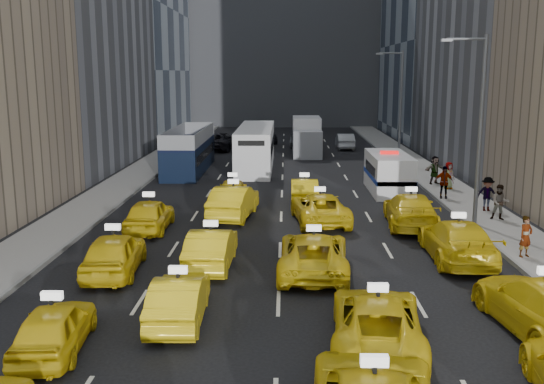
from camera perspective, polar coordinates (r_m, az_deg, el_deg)
The scene contains 35 objects.
ground at distance 18.00m, azimuth 0.53°, elevation -12.75°, with size 160.00×160.00×0.00m, color black.
sidewalk_west at distance 43.42m, azimuth -13.02°, elevation 1.29°, with size 3.00×90.00×0.15m, color gray.
sidewalk_east at distance 43.32m, azimuth 15.01°, elevation 1.18°, with size 3.00×90.00×0.15m, color gray.
curb_west at distance 43.08m, azimuth -11.15°, elevation 1.32°, with size 0.15×90.00×0.18m, color slate.
curb_east at distance 43.00m, azimuth 13.14°, elevation 1.21°, with size 0.15×90.00×0.18m, color slate.
streetlight_near at distance 29.93m, azimuth 18.83°, elevation 6.01°, with size 2.15×0.22×9.00m.
streetlight_far at distance 49.34m, azimuth 11.88°, elevation 8.16°, with size 2.15×0.22×9.00m.
taxi_4 at distance 17.41m, azimuth -19.80°, elevation -11.91°, with size 1.59×3.94×1.34m, color gold.
taxi_5 at distance 18.48m, azimuth -8.75°, elevation -9.92°, with size 1.46×4.19×1.38m, color gold.
taxi_6 at distance 16.98m, azimuth 9.84°, elevation -11.81°, with size 2.38×5.17×1.44m, color gold.
taxi_8 at distance 23.12m, azimuth -14.64°, elevation -5.59°, with size 1.83×4.56×1.55m, color gold.
taxi_9 at distance 23.28m, azimuth -5.74°, elevation -5.25°, with size 1.57×4.51×1.49m, color gold.
taxi_10 at distance 22.50m, azimuth 3.93°, elevation -5.79°, with size 2.48×5.38×1.50m, color gold.
taxi_11 at distance 25.02m, azimuth 17.03°, elevation -4.38°, with size 2.26×5.56×1.61m, color gold.
taxi_12 at distance 28.95m, azimuth -11.46°, elevation -2.11°, with size 1.80×4.47×1.52m, color gold.
taxi_13 at distance 30.98m, azimuth -3.64°, elevation -0.91°, with size 1.76×5.04×1.66m, color gold.
taxi_14 at distance 30.03m, azimuth 4.51°, elevation -1.50°, with size 2.43×5.27×1.46m, color gold.
taxi_15 at distance 29.88m, azimuth 12.89°, elevation -1.67°, with size 2.26×5.57×1.62m, color gold.
taxi_16 at distance 35.07m, azimuth -3.71°, elevation 0.23°, with size 1.56×3.88×1.32m, color gold.
taxi_17 at distance 34.48m, azimuth 3.06°, elevation 0.12°, with size 1.49×4.28×1.41m, color gold.
nypd_van at distance 38.22m, azimuth 10.91°, elevation 1.72°, with size 2.42×6.01×2.56m.
double_decker at distance 46.12m, azimuth -7.79°, elevation 3.93°, with size 3.67×11.16×3.19m.
city_bus at distance 47.19m, azimuth -1.54°, elevation 4.20°, with size 3.72×12.58×3.20m.
box_truck at distance 55.07m, azimuth 3.28°, elevation 5.24°, with size 3.10×7.44×3.31m.
misc_car_0 at distance 45.17m, azimuth 10.57°, elevation 2.64°, with size 1.59×4.56×1.50m, color #A1A4A9.
misc_car_1 at distance 58.61m, azimuth -4.95°, elevation 4.79°, with size 2.78×6.03×1.68m, color black.
misc_car_2 at distance 61.19m, azimuth 2.64°, elevation 4.97°, with size 2.01×4.93×1.43m, color slate.
misc_car_3 at distance 61.46m, azimuth -0.57°, elevation 5.12°, with size 1.96×4.88×1.66m, color black.
misc_car_4 at distance 59.71m, azimuth 6.88°, elevation 4.78°, with size 1.58×4.54×1.50m, color #A4A7AB.
pedestrian_0 at distance 25.87m, azimuth 22.77°, elevation -3.88°, with size 0.60×0.39×1.65m, color gray.
pedestrian_1 at distance 31.87m, azimuth 20.67°, elevation -0.91°, with size 0.85×0.47×1.76m, color gray.
pedestrian_2 at distance 33.73m, azimuth 19.61°, elevation -0.17°, with size 1.16×0.48×1.80m, color gray.
pedestrian_3 at distance 36.35m, azimuth 15.86°, elevation 0.90°, with size 1.10×0.50×1.88m, color gray.
pedestrian_4 at distance 39.47m, azimuth 16.27°, elevation 1.52°, with size 0.82×0.45×1.68m, color gray.
pedestrian_5 at distance 40.93m, azimuth 15.07°, elevation 2.02°, with size 1.70×0.49×1.84m, color gray.
Camera 1 is at (0.21, -16.46, 7.30)m, focal length 40.00 mm.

